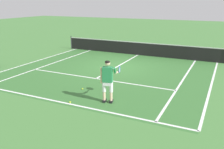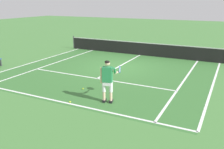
{
  "view_description": "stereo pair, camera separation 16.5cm",
  "coord_description": "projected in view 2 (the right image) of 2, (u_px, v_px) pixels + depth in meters",
  "views": [
    {
      "loc": [
        5.97,
        -13.19,
        3.88
      ],
      "look_at": [
        1.93,
        -4.75,
        1.05
      ],
      "focal_mm": 39.19,
      "sensor_mm": 36.0,
      "label": 1
    },
    {
      "loc": [
        6.11,
        -13.11,
        3.88
      ],
      "look_at": [
        1.93,
        -4.75,
        1.05
      ],
      "focal_mm": 39.19,
      "sensor_mm": 36.0,
      "label": 2
    }
  ],
  "objects": [
    {
      "name": "line_service",
      "position": [
        97.0,
        78.0,
        12.71
      ],
      "size": [
        8.23,
        0.1,
        0.01
      ],
      "primitive_type": "cube",
      "color": "white",
      "rests_on": "ground"
    },
    {
      "name": "line_baseline",
      "position": [
        56.0,
        101.0,
        9.88
      ],
      "size": [
        10.98,
        0.1,
        0.01
      ],
      "primitive_type": "cube",
      "color": "white",
      "rests_on": "ground"
    },
    {
      "name": "line_singles_right",
      "position": [
        183.0,
        81.0,
        12.27
      ],
      "size": [
        0.1,
        9.7,
        0.01
      ],
      "primitive_type": "cube",
      "color": "white",
      "rests_on": "ground"
    },
    {
      "name": "ground_plane",
      "position": [
        119.0,
        67.0,
        14.97
      ],
      "size": [
        80.0,
        80.0,
        0.0
      ],
      "primitive_type": "plane",
      "color": "#477F3D"
    },
    {
      "name": "line_doubles_left",
      "position": [
        38.0,
        61.0,
        16.38
      ],
      "size": [
        0.1,
        9.7,
        0.01
      ],
      "primitive_type": "cube",
      "color": "white",
      "rests_on": "ground"
    },
    {
      "name": "tennis_ball_by_baseline",
      "position": [
        70.0,
        102.0,
        9.69
      ],
      "size": [
        0.07,
        0.07,
        0.07
      ],
      "primitive_type": "sphere",
      "color": "#CCE02D",
      "rests_on": "ground"
    },
    {
      "name": "tennis_ball_near_feet",
      "position": [
        83.0,
        89.0,
        11.15
      ],
      "size": [
        0.07,
        0.07,
        0.07
      ],
      "primitive_type": "sphere",
      "color": "#CCE02D",
      "rests_on": "ground"
    },
    {
      "name": "tennis_player",
      "position": [
        108.0,
        78.0,
        9.47
      ],
      "size": [
        0.59,
        1.21,
        1.71
      ],
      "color": "black",
      "rests_on": "ground"
    },
    {
      "name": "tennis_net",
      "position": [
        140.0,
        48.0,
        18.04
      ],
      "size": [
        11.96,
        0.08,
        1.07
      ],
      "color": "#333338",
      "rests_on": "ground"
    },
    {
      "name": "line_doubles_right",
      "position": [
        213.0,
        85.0,
        11.68
      ],
      "size": [
        0.1,
        9.7,
        0.01
      ],
      "primitive_type": "cube",
      "color": "white",
      "rests_on": "ground"
    },
    {
      "name": "line_singles_left",
      "position": [
        54.0,
        63.0,
        15.79
      ],
      "size": [
        0.1,
        9.7,
        0.01
      ],
      "primitive_type": "cube",
      "color": "white",
      "rests_on": "ground"
    },
    {
      "name": "court_inner_surface",
      "position": [
        110.0,
        71.0,
        14.03
      ],
      "size": [
        10.98,
        10.1,
        0.0
      ],
      "primitive_type": "cube",
      "color": "#387033",
      "rests_on": "ground"
    },
    {
      "name": "line_centre_service",
      "position": [
        122.0,
        65.0,
        15.44
      ],
      "size": [
        0.1,
        6.4,
        0.01
      ],
      "primitive_type": "cube",
      "color": "white",
      "rests_on": "ground"
    }
  ]
}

